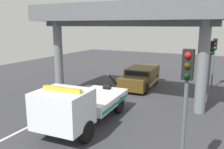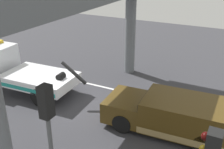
% 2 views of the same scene
% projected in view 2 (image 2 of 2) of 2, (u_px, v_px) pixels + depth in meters
% --- Properties ---
extents(ground_plane, '(60.00, 40.00, 0.10)m').
position_uv_depth(ground_plane, '(77.00, 105.00, 13.98)').
color(ground_plane, '#38383D').
extents(lane_stripe_west, '(2.60, 0.16, 0.01)m').
position_uv_depth(lane_stripe_west, '(205.00, 111.00, 13.40)').
color(lane_stripe_west, silver).
rests_on(lane_stripe_west, ground).
extents(lane_stripe_mid, '(2.60, 0.16, 0.01)m').
position_uv_depth(lane_stripe_mid, '(99.00, 86.00, 15.90)').
color(lane_stripe_mid, silver).
rests_on(lane_stripe_mid, ground).
extents(lane_stripe_east, '(2.60, 0.16, 0.01)m').
position_uv_depth(lane_stripe_east, '(23.00, 68.00, 18.41)').
color(lane_stripe_east, silver).
rests_on(lane_stripe_east, ground).
extents(tow_truck_white, '(7.31, 2.70, 2.46)m').
position_uv_depth(tow_truck_white, '(12.00, 69.00, 15.24)').
color(tow_truck_white, white).
rests_on(tow_truck_white, ground).
extents(towed_van_green, '(5.30, 2.45, 1.58)m').
position_uv_depth(towed_van_green, '(171.00, 115.00, 11.61)').
color(towed_van_green, '#4C3814').
rests_on(towed_van_green, ground).
extents(traffic_light_far, '(0.39, 0.32, 4.13)m').
position_uv_depth(traffic_light_far, '(48.00, 124.00, 7.05)').
color(traffic_light_far, '#515456').
rests_on(traffic_light_far, ground).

